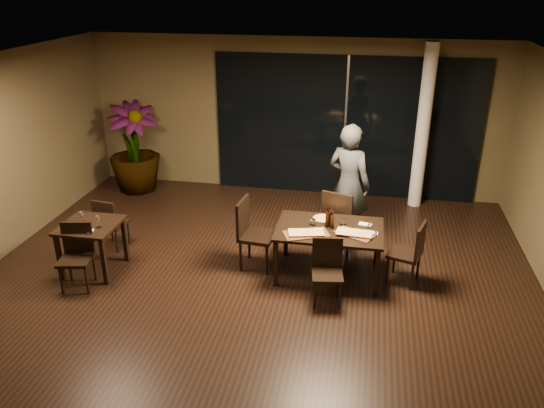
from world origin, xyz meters
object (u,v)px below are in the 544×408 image
at_px(chair_main_left, 251,230).
at_px(bottle_c, 330,215).
at_px(diner, 349,184).
at_px(chair_side_far, 109,221).
at_px(main_table, 329,233).
at_px(side_table, 91,232).
at_px(chair_side_near, 77,252).
at_px(potted_plant, 134,148).
at_px(chair_main_near, 327,267).
at_px(bottle_a, 328,217).
at_px(chair_main_far, 339,218).
at_px(chair_main_right, 411,250).
at_px(bottle_b, 332,220).

bearing_deg(chair_main_left, bottle_c, -82.86).
bearing_deg(diner, chair_side_far, 40.04).
distance_m(main_table, side_table, 3.44).
xyz_separation_m(chair_side_near, potted_plant, (-0.67, 3.50, 0.37)).
bearing_deg(main_table, side_table, -171.63).
height_order(potted_plant, bottle_c, potted_plant).
bearing_deg(chair_side_far, chair_main_near, 176.24).
xyz_separation_m(main_table, chair_main_near, (0.03, -0.63, -0.19)).
height_order(main_table, chair_side_near, chair_side_near).
bearing_deg(chair_side_near, bottle_a, 4.69).
relative_size(chair_main_left, bottle_c, 3.25).
bearing_deg(bottle_a, chair_main_left, 179.52).
relative_size(chair_side_far, potted_plant, 0.49).
relative_size(side_table, chair_main_left, 0.76).
bearing_deg(diner, main_table, 105.14).
bearing_deg(chair_side_near, chair_main_left, 11.94).
distance_m(main_table, bottle_c, 0.25).
xyz_separation_m(bottle_a, bottle_c, (0.02, 0.04, 0.01)).
height_order(chair_side_far, potted_plant, potted_plant).
bearing_deg(chair_main_near, chair_main_far, 79.19).
xyz_separation_m(diner, bottle_c, (-0.21, -1.06, -0.07)).
bearing_deg(chair_main_right, diner, -123.38).
xyz_separation_m(chair_main_right, chair_side_far, (-4.60, 0.17, -0.04)).
bearing_deg(chair_main_right, bottle_b, -73.77).
relative_size(side_table, chair_main_far, 0.76).
bearing_deg(chair_side_far, diner, -155.88).
bearing_deg(side_table, diner, 24.59).
distance_m(chair_main_near, bottle_c, 0.84).
bearing_deg(bottle_b, main_table, -167.33).
height_order(chair_main_right, bottle_b, bottle_b).
bearing_deg(chair_side_far, chair_main_right, -173.18).
relative_size(chair_side_far, diner, 0.44).
height_order(main_table, side_table, same).
distance_m(chair_side_near, diner, 4.18).
distance_m(side_table, bottle_b, 3.48).
height_order(chair_side_near, bottle_c, bottle_c).
bearing_deg(bottle_c, chair_main_far, 80.21).
height_order(side_table, bottle_b, bottle_b).
distance_m(chair_main_far, chair_main_near, 1.34).
distance_m(side_table, bottle_a, 3.42).
bearing_deg(bottle_b, chair_main_left, 177.72).
height_order(chair_main_far, chair_main_near, chair_main_far).
bearing_deg(bottle_a, chair_main_near, -84.16).
bearing_deg(side_table, chair_main_far, 19.05).
distance_m(main_table, chair_main_near, 0.66).
bearing_deg(bottle_b, diner, 81.87).
xyz_separation_m(bottle_b, bottle_c, (-0.05, 0.08, 0.03)).
distance_m(chair_main_right, chair_side_near, 4.64).
bearing_deg(bottle_b, chair_side_far, 177.63).
relative_size(main_table, chair_side_near, 1.63).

